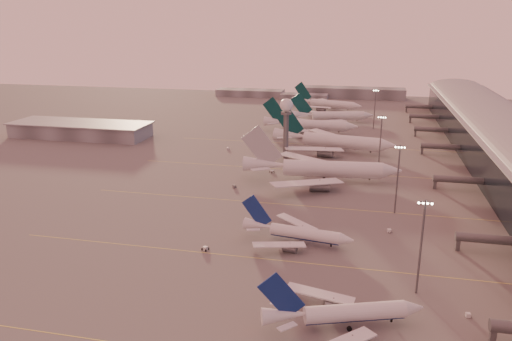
# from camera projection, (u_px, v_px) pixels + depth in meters

# --- Properties ---
(ground) EXTENTS (700.00, 700.00, 0.00)m
(ground) POSITION_uv_depth(u_px,v_px,m) (197.00, 269.00, 137.62)
(ground) COLOR #5D5A5A
(ground) RESTS_ON ground
(taxiway_markings) EXTENTS (180.00, 185.25, 0.02)m
(taxiway_markings) POSITION_uv_depth(u_px,v_px,m) (324.00, 206.00, 183.68)
(taxiway_markings) COLOR #DFD84F
(taxiway_markings) RESTS_ON ground
(hangar) EXTENTS (82.00, 27.00, 8.50)m
(hangar) POSITION_uv_depth(u_px,v_px,m) (81.00, 129.00, 292.15)
(hangar) COLOR #5A5C61
(hangar) RESTS_ON ground
(radar_tower) EXTENTS (6.40, 6.40, 31.10)m
(radar_tower) POSITION_uv_depth(u_px,v_px,m) (286.00, 116.00, 242.61)
(radar_tower) COLOR #54565B
(radar_tower) RESTS_ON ground
(mast_a) EXTENTS (3.60, 0.56, 25.00)m
(mast_a) POSITION_uv_depth(u_px,v_px,m) (421.00, 243.00, 121.56)
(mast_a) COLOR #54565B
(mast_a) RESTS_ON ground
(mast_b) EXTENTS (3.60, 0.56, 25.00)m
(mast_b) POSITION_uv_depth(u_px,v_px,m) (398.00, 176.00, 173.57)
(mast_b) COLOR #54565B
(mast_b) RESTS_ON ground
(mast_c) EXTENTS (3.60, 0.56, 25.00)m
(mast_c) POSITION_uv_depth(u_px,v_px,m) (380.00, 140.00, 225.99)
(mast_c) COLOR #54565B
(mast_c) RESTS_ON ground
(mast_d) EXTENTS (3.60, 0.56, 25.00)m
(mast_d) POSITION_uv_depth(u_px,v_px,m) (375.00, 107.00, 310.48)
(mast_d) COLOR #54565B
(mast_d) RESTS_ON ground
(distant_horizon) EXTENTS (165.00, 37.50, 9.00)m
(distant_horizon) POSITION_uv_depth(u_px,v_px,m) (321.00, 93.00, 439.69)
(distant_horizon) COLOR #5A5C61
(distant_horizon) RESTS_ON ground
(narrowbody_near) EXTENTS (36.33, 28.48, 14.78)m
(narrowbody_near) POSITION_uv_depth(u_px,v_px,m) (343.00, 316.00, 110.60)
(narrowbody_near) COLOR silver
(narrowbody_near) RESTS_ON ground
(narrowbody_mid) EXTENTS (35.63, 28.25, 13.97)m
(narrowbody_mid) POSITION_uv_depth(u_px,v_px,m) (297.00, 234.00, 152.97)
(narrowbody_mid) COLOR silver
(narrowbody_mid) RESTS_ON ground
(widebody_white) EXTENTS (67.55, 53.91, 23.76)m
(widebody_white) POSITION_uv_depth(u_px,v_px,m) (322.00, 172.00, 211.21)
(widebody_white) COLOR silver
(widebody_white) RESTS_ON ground
(greentail_a) EXTENTS (65.33, 52.33, 23.90)m
(greentail_a) POSITION_uv_depth(u_px,v_px,m) (333.00, 143.00, 259.54)
(greentail_a) COLOR silver
(greentail_a) RESTS_ON ground
(greentail_b) EXTENTS (58.15, 46.93, 21.11)m
(greentail_b) POSITION_uv_depth(u_px,v_px,m) (310.00, 127.00, 302.38)
(greentail_b) COLOR silver
(greentail_b) RESTS_ON ground
(greentail_c) EXTENTS (54.69, 43.64, 20.24)m
(greentail_c) POSITION_uv_depth(u_px,v_px,m) (333.00, 118.00, 331.86)
(greentail_c) COLOR silver
(greentail_c) RESTS_ON ground
(greentail_d) EXTENTS (53.37, 42.41, 20.09)m
(greentail_d) POSITION_uv_depth(u_px,v_px,m) (328.00, 105.00, 379.80)
(greentail_d) COLOR silver
(greentail_d) RESTS_ON ground
(gsv_catering_a) EXTENTS (5.21, 2.79, 4.11)m
(gsv_catering_a) POSITION_uv_depth(u_px,v_px,m) (470.00, 310.00, 114.64)
(gsv_catering_a) COLOR silver
(gsv_catering_a) RESTS_ON ground
(gsv_tug_mid) EXTENTS (4.42, 3.47, 1.11)m
(gsv_tug_mid) POSITION_uv_depth(u_px,v_px,m) (205.00, 249.00, 148.54)
(gsv_tug_mid) COLOR silver
(gsv_tug_mid) RESTS_ON ground
(gsv_truck_b) EXTENTS (6.35, 3.97, 2.41)m
(gsv_truck_b) POSITION_uv_depth(u_px,v_px,m) (391.00, 229.00, 160.85)
(gsv_truck_b) COLOR silver
(gsv_truck_b) RESTS_ON ground
(gsv_truck_c) EXTENTS (6.09, 5.64, 2.48)m
(gsv_truck_c) POSITION_uv_depth(u_px,v_px,m) (235.00, 185.00, 203.95)
(gsv_truck_c) COLOR slate
(gsv_truck_c) RESTS_ON ground
(gsv_catering_b) EXTENTS (5.11, 3.52, 3.85)m
(gsv_catering_b) POSITION_uv_depth(u_px,v_px,m) (419.00, 200.00, 184.97)
(gsv_catering_b) COLOR silver
(gsv_catering_b) RESTS_ON ground
(gsv_tug_far) EXTENTS (3.86, 4.22, 1.04)m
(gsv_tug_far) POSITION_uv_depth(u_px,v_px,m) (272.00, 172.00, 224.13)
(gsv_tug_far) COLOR silver
(gsv_tug_far) RESTS_ON ground
(gsv_truck_d) EXTENTS (2.29, 5.90, 2.38)m
(gsv_truck_d) POSITION_uv_depth(u_px,v_px,m) (228.00, 147.00, 264.44)
(gsv_truck_d) COLOR silver
(gsv_truck_d) RESTS_ON ground
(gsv_tug_hangar) EXTENTS (3.14, 1.99, 0.87)m
(gsv_tug_hangar) POSITION_uv_depth(u_px,v_px,m) (357.00, 145.00, 271.78)
(gsv_tug_hangar) COLOR gold
(gsv_tug_hangar) RESTS_ON ground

